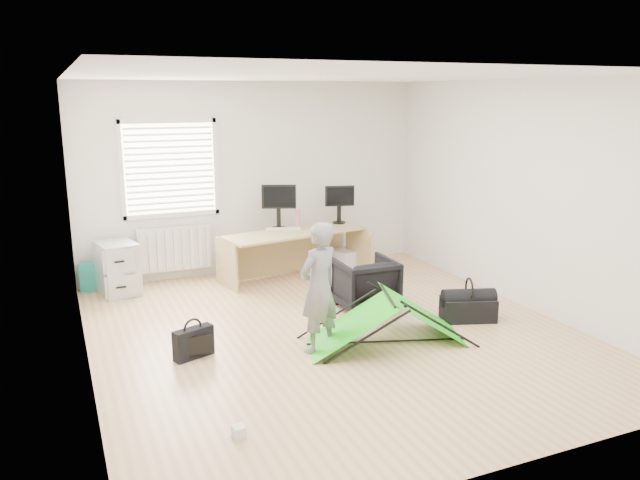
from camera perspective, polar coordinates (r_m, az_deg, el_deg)
name	(u,v)px	position (r m, az deg, el deg)	size (l,w,h in m)	color
ground	(335,333)	(6.84, 1.35, -8.48)	(5.50, 5.50, 0.00)	tan
back_wall	(255,178)	(9.00, -5.98, 5.64)	(5.00, 0.02, 2.70)	silver
window	(170,169)	(8.66, -13.57, 6.37)	(1.20, 0.06, 1.20)	silver
radiator	(175,249)	(8.81, -13.14, -0.77)	(1.00, 0.12, 0.60)	silver
desk	(296,255)	(8.65, -2.24, -1.42)	(2.00, 0.64, 0.68)	tan
filing_cabinet	(118,268)	(8.44, -18.02, -2.47)	(0.44, 0.58, 0.68)	#AEB2B4
monitor_left	(279,213)	(8.72, -3.81, 2.51)	(0.48, 0.10, 0.46)	black
monitor_right	(339,210)	(9.08, 1.75, 2.80)	(0.42, 0.09, 0.41)	black
keyboard	(283,229)	(8.69, -3.38, 1.01)	(0.48, 0.16, 0.02)	beige
thermos	(297,218)	(8.86, -2.07, 2.04)	(0.07, 0.07, 0.26)	#CA7184
office_chair	(365,284)	(7.51, 4.13, -3.99)	(0.66, 0.68, 0.62)	black
person	(319,288)	(6.18, -0.12, -4.37)	(0.48, 0.32, 1.33)	slate
kite	(387,319)	(6.53, 6.16, -7.21)	(1.68, 0.74, 0.52)	#18B911
storage_crate	(350,258)	(9.27, 2.75, -1.70)	(0.51, 0.36, 0.29)	silver
tote_bag	(93,276)	(8.72, -20.04, -3.15)	(0.32, 0.14, 0.38)	teal
laptop_bag	(193,343)	(6.31, -11.49, -9.21)	(0.41, 0.12, 0.30)	black
white_box	(239,432)	(4.96, -7.43, -16.99)	(0.09, 0.09, 0.09)	silver
duffel_bag	(468,309)	(7.36, 13.39, -6.16)	(0.60, 0.31, 0.26)	black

